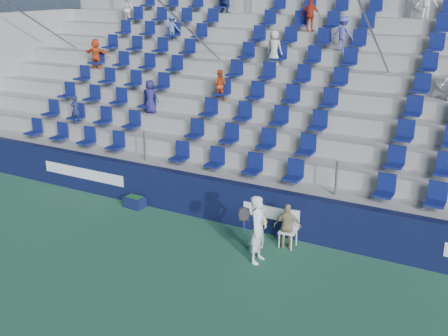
% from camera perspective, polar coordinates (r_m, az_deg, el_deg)
% --- Properties ---
extents(ground, '(70.00, 70.00, 0.00)m').
position_cam_1_polar(ground, '(13.37, -6.73, -10.13)').
color(ground, '#2A6244').
rests_on(ground, ground).
extents(sponsor_wall, '(24.00, 0.32, 1.20)m').
position_cam_1_polar(sponsor_wall, '(15.52, -0.01, -3.39)').
color(sponsor_wall, '#0F1437').
rests_on(sponsor_wall, ground).
extents(grandstand, '(24.00, 8.17, 6.63)m').
position_cam_1_polar(grandstand, '(19.48, 7.36, 5.73)').
color(grandstand, gray).
rests_on(grandstand, ground).
extents(tennis_player, '(0.69, 0.65, 1.66)m').
position_cam_1_polar(tennis_player, '(13.28, 3.49, -6.22)').
color(tennis_player, white).
rests_on(tennis_player, ground).
extents(line_judge_chair, '(0.46, 0.47, 0.93)m').
position_cam_1_polar(line_judge_chair, '(14.26, 6.69, -5.86)').
color(line_judge_chair, white).
rests_on(line_judge_chair, ground).
extents(line_judge, '(0.74, 0.50, 1.17)m').
position_cam_1_polar(line_judge, '(14.11, 6.47, -5.88)').
color(line_judge, tan).
rests_on(line_judge, ground).
extents(ball_bin, '(0.62, 0.42, 0.34)m').
position_cam_1_polar(ball_bin, '(16.83, -9.06, -3.37)').
color(ball_bin, '#10183E').
rests_on(ball_bin, ground).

